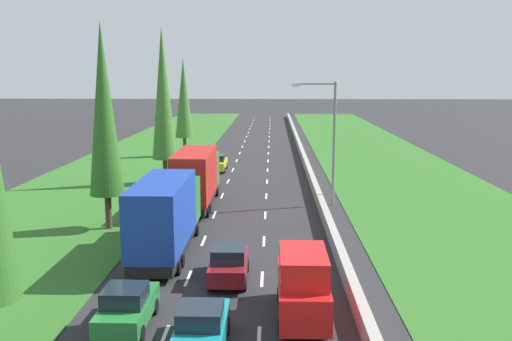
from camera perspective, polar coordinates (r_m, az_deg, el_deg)
ground_plane at (r=64.67m, az=-0.29°, el=1.40°), size 300.00×300.00×0.00m
grass_verge_left at (r=66.31m, az=-11.28°, el=1.44°), size 14.00×140.00×0.04m
grass_verge_right at (r=65.76m, az=12.31°, el=1.34°), size 14.00×140.00×0.04m
median_barrier at (r=64.67m, az=4.77°, el=1.75°), size 0.44×120.00×0.85m
lane_markings at (r=64.67m, az=-0.29°, el=1.41°), size 3.64×116.00×0.01m
teal_hatchback_centre_lane at (r=20.19m, az=-5.61°, el=-15.75°), size 1.74×3.90×1.72m
green_hatchback_left_lane at (r=22.21m, az=-13.08°, el=-13.49°), size 1.74×3.90×1.72m
blue_box_truck_left_lane at (r=29.94m, az=-9.21°, el=-4.49°), size 2.46×9.40×4.18m
red_box_truck_left_lane at (r=40.41m, az=-6.12°, el=-0.67°), size 2.46×9.40×4.18m
maroon_hatchback_left_lane at (r=48.53m, az=-5.36°, el=-0.49°), size 1.74×3.90×1.72m
red_van_right_lane at (r=22.26m, az=4.81°, el=-11.63°), size 1.96×4.90×2.82m
maroon_hatchback_centre_lane at (r=26.23m, az=-2.79°, el=-9.53°), size 1.74×3.90×1.72m
yellow_sedan_left_lane at (r=55.37m, az=-4.03°, el=0.79°), size 1.82×4.50×1.64m
poplar_tree_second at (r=34.88m, az=-15.35°, el=5.99°), size 2.12×2.12×12.68m
poplar_tree_third at (r=48.92m, az=-9.52°, el=7.75°), size 2.14×2.14×13.57m
poplar_tree_fourth at (r=65.37m, az=-7.43°, el=7.33°), size 2.08×2.08×11.34m
street_light_mast at (r=40.54m, az=7.55°, el=3.69°), size 3.20×0.28×9.00m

